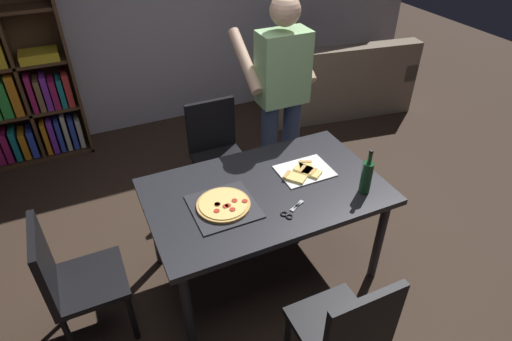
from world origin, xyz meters
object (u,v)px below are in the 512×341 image
Objects in this scene: dining_table at (266,198)px; wine_bottle at (366,177)px; person_serving_pizza at (281,95)px; chair_near_camera at (346,330)px; chair_far_side at (216,148)px; kitchen_scissors at (290,212)px; chair_left_end at (71,277)px; couch at (335,84)px; pepperoni_pizza_on_tray at (224,205)px.

wine_bottle reaches higher than dining_table.
person_serving_pizza is at bearing 94.37° from wine_bottle.
person_serving_pizza is (0.48, 1.69, 0.49)m from chair_near_camera.
person_serving_pizza is 1.03m from wine_bottle.
chair_far_side is 4.61× the size of kitchen_scissors.
chair_left_end is at bearing 171.04° from wine_bottle.
dining_table is at bearing -133.57° from couch.
chair_left_end reaches higher than pepperoni_pizza_on_tray.
couch is at bearing 46.43° from dining_table.
chair_near_camera is at bearing -129.96° from wine_bottle.
dining_table is 0.97m from chair_near_camera.
pepperoni_pizza_on_tray is (-0.79, -0.79, -0.23)m from person_serving_pizza.
chair_far_side is 1.41m from wine_bottle.
wine_bottle is at bearing -8.96° from chair_left_end.
dining_table is 0.97m from chair_far_side.
chair_far_side is 0.51× the size of person_serving_pizza.
pepperoni_pizza_on_tray is (-0.31, -0.05, 0.09)m from dining_table.
pepperoni_pizza_on_tray is at bearing 165.12° from wine_bottle.
chair_near_camera is 4.61× the size of kitchen_scissors.
chair_far_side reaches higher than dining_table.
person_serving_pizza is at bearing 44.75° from pepperoni_pizza_on_tray.
chair_near_camera is 1.57m from chair_left_end.
person_serving_pizza is 1.14m from pepperoni_pizza_on_tray.
couch is at bearing 28.67° from chair_far_side.
kitchen_scissors is (-1.85, -2.25, 0.45)m from couch.
chair_near_camera is 0.99m from pepperoni_pizza_on_tray.
chair_far_side is at bearing -151.33° from couch.
chair_left_end is 1.87m from wine_bottle.
chair_left_end is (-1.25, 0.95, 0.00)m from chair_near_camera.
person_serving_pizza is (0.48, 0.73, 0.33)m from dining_table.
person_serving_pizza is 4.48× the size of pepperoni_pizza_on_tray.
dining_table is at bearing 0.00° from chair_left_end.
pepperoni_pizza_on_tray is (-0.31, -1.01, 0.25)m from chair_far_side.
dining_table is 2.77m from couch.
chair_near_camera is 0.94m from wine_bottle.
dining_table is at bearing 97.82° from kitchen_scissors.
wine_bottle is (1.81, -0.29, 0.36)m from chair_left_end.
kitchen_scissors is (1.29, -0.27, 0.24)m from chair_left_end.
chair_far_side is 1.08m from pepperoni_pizza_on_tray.
kitchen_scissors is at bearing -11.72° from chair_left_end.
kitchen_scissors is (-0.45, -1.00, -0.24)m from person_serving_pizza.
person_serving_pizza is 1.12m from kitchen_scissors.
wine_bottle is at bearing -85.63° from person_serving_pizza.
wine_bottle is (0.56, -1.24, 0.36)m from chair_far_side.
wine_bottle is (0.08, -1.02, -0.13)m from person_serving_pizza.
couch is 5.72× the size of wine_bottle.
kitchen_scissors is (0.04, -0.27, 0.08)m from dining_table.
dining_table is 0.33m from pepperoni_pizza_on_tray.
person_serving_pizza is at bearing 65.99° from kitchen_scissors.
wine_bottle is (-1.33, -2.27, 0.57)m from couch.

